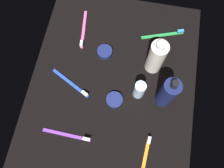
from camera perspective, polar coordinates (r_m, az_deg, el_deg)
ground_plane at (r=88.72cm, az=0.00°, el=-0.74°), size 84.00×64.00×1.20cm
lotion_bottle at (r=80.79cm, az=13.83°, el=-2.26°), size 5.95×5.95×19.46cm
bodywash_bottle at (r=84.91cm, az=11.09°, el=6.68°), size 6.31×6.31×18.66cm
deodorant_stick at (r=83.24cm, az=6.91°, el=-1.52°), size 4.10×4.10×9.71cm
toothbrush_purple at (r=85.09cm, az=-10.66°, el=-12.65°), size 1.77×18.03×2.10cm
toothbrush_pink at (r=98.67cm, az=-7.25°, el=13.13°), size 18.01×3.37×2.10cm
toothbrush_green at (r=99.64cm, az=13.26°, el=12.12°), size 6.95×17.42×2.10cm
toothbrush_blue at (r=89.10cm, az=-9.93°, el=-0.11°), size 9.41×16.51×2.10cm
toothbrush_orange at (r=84.10cm, az=8.35°, el=-18.11°), size 18.04×2.42×2.10cm
cream_tin_left at (r=92.67cm, az=-1.83°, el=8.12°), size 6.11×6.11×2.18cm
cream_tin_right at (r=85.70cm, az=0.62°, el=-4.04°), size 6.34×6.34×1.83cm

